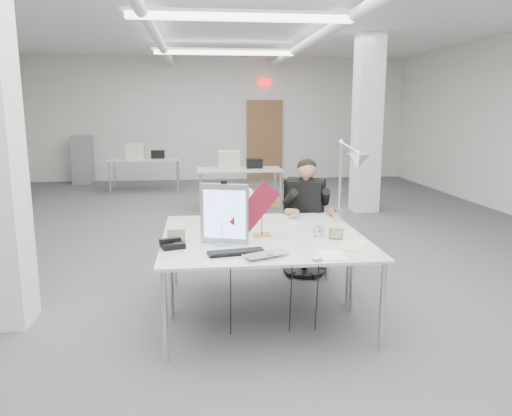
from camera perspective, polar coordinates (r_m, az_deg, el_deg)
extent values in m
cube|color=#4A494C|center=(6.72, -1.50, -5.08)|extent=(10.00, 14.00, 0.02)
cube|color=silver|center=(13.44, -4.21, 10.08)|extent=(10.00, 0.02, 3.20)
cube|color=white|center=(9.43, 12.57, 9.32)|extent=(0.45, 0.45, 3.20)
cube|color=brown|center=(13.50, 0.98, 7.78)|extent=(0.95, 0.08, 2.10)
cube|color=red|center=(13.45, 1.03, 14.16)|extent=(0.32, 0.06, 0.16)
cylinder|color=silver|center=(6.55, -12.92, 21.03)|extent=(0.16, 13.60, 0.16)
cylinder|color=silver|center=(6.80, 11.02, 20.72)|extent=(0.16, 13.60, 0.16)
cube|color=white|center=(6.53, -1.64, 20.96)|extent=(2.80, 0.14, 0.08)
cube|color=white|center=(10.49, -3.60, 17.29)|extent=(2.80, 0.14, 0.08)
cube|color=silver|center=(4.12, 1.53, -4.80)|extent=(1.80, 0.90, 0.02)
cube|color=silver|center=(4.98, 0.08, -1.95)|extent=(1.80, 0.90, 0.02)
cube|color=silver|center=(9.52, -1.91, 4.42)|extent=(1.60, 0.80, 0.02)
cube|color=silver|center=(11.74, -12.62, 5.47)|extent=(1.60, 0.80, 0.02)
cube|color=gray|center=(13.46, -19.20, 5.22)|extent=(0.45, 0.55, 1.20)
cube|color=#AFAFB3|center=(4.21, -3.64, -0.68)|extent=(0.41, 0.16, 0.51)
cube|color=maroon|center=(4.19, -0.10, -0.01)|extent=(0.43, 0.04, 0.47)
cube|color=black|center=(3.97, -2.26, -5.09)|extent=(0.47, 0.23, 0.02)
imported|color=#B7B7BC|center=(3.84, 1.62, -5.61)|extent=(0.43, 0.37, 0.03)
ellipsoid|color=silver|center=(3.81, 7.00, -5.75)|extent=(0.10, 0.07, 0.04)
cube|color=black|center=(4.18, -9.51, -4.20)|extent=(0.22, 0.21, 0.05)
cube|color=tan|center=(4.30, -9.09, -3.25)|extent=(0.15, 0.05, 0.12)
cube|color=olive|center=(4.44, 9.13, -2.93)|extent=(0.13, 0.07, 0.10)
cylinder|color=#A3A2A7|center=(4.52, 7.20, -2.61)|extent=(0.11, 0.06, 0.10)
cube|color=white|center=(3.97, 8.75, -5.31)|extent=(0.22, 0.29, 0.01)
cube|color=#EAD88B|center=(4.23, 11.00, -4.34)|extent=(0.29, 0.31, 0.01)
cube|color=silver|center=(4.38, 11.31, -3.83)|extent=(0.20, 0.14, 0.01)
cube|color=beige|center=(5.02, -2.74, 0.28)|extent=(0.40, 0.39, 0.34)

